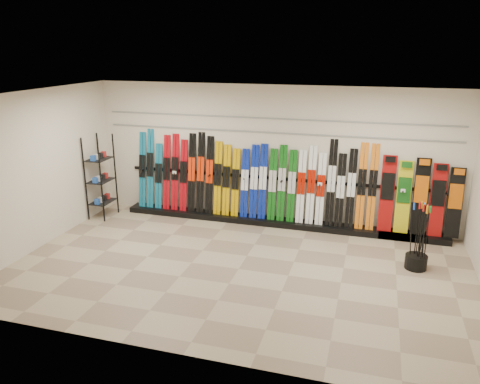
% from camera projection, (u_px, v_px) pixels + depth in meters
% --- Properties ---
extents(floor, '(8.00, 8.00, 0.00)m').
position_uv_depth(floor, '(239.00, 269.00, 8.25)').
color(floor, '#88735E').
rests_on(floor, ground).
extents(back_wall, '(8.00, 0.00, 8.00)m').
position_uv_depth(back_wall, '(271.00, 155.00, 10.09)').
color(back_wall, beige).
rests_on(back_wall, floor).
extents(left_wall, '(0.00, 5.00, 5.00)m').
position_uv_depth(left_wall, '(37.00, 171.00, 8.87)').
color(left_wall, beige).
rests_on(left_wall, floor).
extents(ceiling, '(8.00, 8.00, 0.00)m').
position_uv_depth(ceiling, '(238.00, 97.00, 7.35)').
color(ceiling, silver).
rests_on(ceiling, back_wall).
extents(ski_rack_base, '(8.00, 0.40, 0.12)m').
position_uv_depth(ski_rack_base, '(278.00, 222.00, 10.26)').
color(ski_rack_base, black).
rests_on(ski_rack_base, floor).
extents(skis, '(5.37, 0.29, 1.83)m').
position_uv_depth(skis, '(249.00, 180.00, 10.25)').
color(skis, '#10658A').
rests_on(skis, ski_rack_base).
extents(snowboards, '(1.56, 0.24, 1.55)m').
position_uv_depth(snowboards, '(420.00, 198.00, 9.32)').
color(snowboards, '#990C0C').
rests_on(snowboards, ski_rack_base).
extents(accessory_rack, '(0.40, 0.60, 1.88)m').
position_uv_depth(accessory_rack, '(101.00, 177.00, 10.53)').
color(accessory_rack, black).
rests_on(accessory_rack, floor).
extents(pole_bin, '(0.38, 0.38, 0.25)m').
position_uv_depth(pole_bin, '(416.00, 262.00, 8.24)').
color(pole_bin, black).
rests_on(pole_bin, floor).
extents(ski_poles, '(0.33, 0.29, 1.18)m').
position_uv_depth(ski_poles, '(420.00, 236.00, 8.09)').
color(ski_poles, black).
rests_on(ski_poles, pole_bin).
extents(slatwall_rail_0, '(7.60, 0.02, 0.03)m').
position_uv_depth(slatwall_rail_0, '(272.00, 133.00, 9.92)').
color(slatwall_rail_0, gray).
rests_on(slatwall_rail_0, back_wall).
extents(slatwall_rail_1, '(7.60, 0.02, 0.03)m').
position_uv_depth(slatwall_rail_1, '(272.00, 118.00, 9.83)').
color(slatwall_rail_1, gray).
rests_on(slatwall_rail_1, back_wall).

